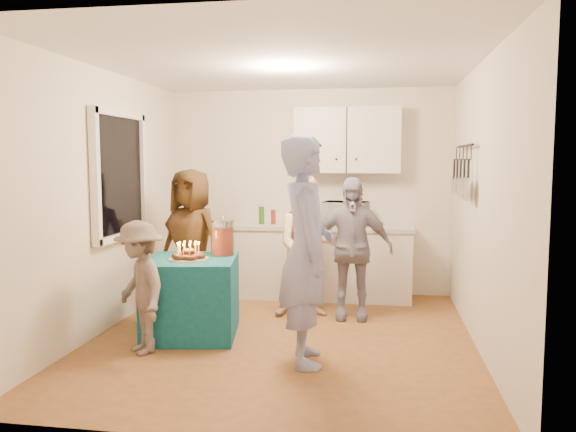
# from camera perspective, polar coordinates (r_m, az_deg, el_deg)

# --- Properties ---
(floor) EXTENTS (4.00, 4.00, 0.00)m
(floor) POSITION_cam_1_polar(r_m,az_deg,el_deg) (5.51, -0.59, -12.34)
(floor) COLOR brown
(floor) RESTS_ON ground
(ceiling) EXTENTS (4.00, 4.00, 0.00)m
(ceiling) POSITION_cam_1_polar(r_m,az_deg,el_deg) (5.32, -0.62, 15.36)
(ceiling) COLOR white
(ceiling) RESTS_ON floor
(back_wall) EXTENTS (3.60, 3.60, 0.00)m
(back_wall) POSITION_cam_1_polar(r_m,az_deg,el_deg) (7.23, 2.08, 2.46)
(back_wall) COLOR silver
(back_wall) RESTS_ON floor
(left_wall) EXTENTS (4.00, 4.00, 0.00)m
(left_wall) POSITION_cam_1_polar(r_m,az_deg,el_deg) (5.84, -18.30, 1.41)
(left_wall) COLOR silver
(left_wall) RESTS_ON floor
(right_wall) EXTENTS (4.00, 4.00, 0.00)m
(right_wall) POSITION_cam_1_polar(r_m,az_deg,el_deg) (5.26, 19.10, 0.94)
(right_wall) COLOR silver
(right_wall) RESTS_ON floor
(window_night) EXTENTS (0.04, 1.00, 1.20)m
(window_night) POSITION_cam_1_polar(r_m,az_deg,el_deg) (6.08, -16.82, 3.97)
(window_night) COLOR black
(window_night) RESTS_ON left_wall
(counter) EXTENTS (2.20, 0.58, 0.86)m
(counter) POSITION_cam_1_polar(r_m,az_deg,el_deg) (7.02, 3.38, -4.80)
(counter) COLOR white
(counter) RESTS_ON floor
(countertop) EXTENTS (2.24, 0.62, 0.05)m
(countertop) POSITION_cam_1_polar(r_m,az_deg,el_deg) (6.95, 3.40, -1.11)
(countertop) COLOR beige
(countertop) RESTS_ON counter
(upper_cabinet) EXTENTS (1.30, 0.30, 0.80)m
(upper_cabinet) POSITION_cam_1_polar(r_m,az_deg,el_deg) (7.03, 6.03, 7.64)
(upper_cabinet) COLOR white
(upper_cabinet) RESTS_ON back_wall
(pot_rack) EXTENTS (0.12, 1.00, 0.60)m
(pot_rack) POSITION_cam_1_polar(r_m,az_deg,el_deg) (5.93, 17.27, 4.40)
(pot_rack) COLOR black
(pot_rack) RESTS_ON right_wall
(microwave) EXTENTS (0.58, 0.45, 0.29)m
(microwave) POSITION_cam_1_polar(r_m,az_deg,el_deg) (6.91, 5.85, 0.25)
(microwave) COLOR white
(microwave) RESTS_ON countertop
(party_table) EXTENTS (0.98, 0.98, 0.76)m
(party_table) POSITION_cam_1_polar(r_m,az_deg,el_deg) (5.59, -9.77, -8.11)
(party_table) COLOR #0F5468
(party_table) RESTS_ON floor
(donut_cake) EXTENTS (0.38, 0.38, 0.18)m
(donut_cake) POSITION_cam_1_polar(r_m,az_deg,el_deg) (5.44, -10.07, -3.46)
(donut_cake) COLOR #381C0C
(donut_cake) RESTS_ON party_table
(punch_jar) EXTENTS (0.22, 0.22, 0.34)m
(punch_jar) POSITION_cam_1_polar(r_m,az_deg,el_deg) (5.63, -6.65, -2.27)
(punch_jar) COLOR red
(punch_jar) RESTS_ON party_table
(man_birthday) EXTENTS (0.60, 0.78, 1.91)m
(man_birthday) POSITION_cam_1_polar(r_m,az_deg,el_deg) (4.68, 1.88, -3.54)
(man_birthday) COLOR #919AD3
(man_birthday) RESTS_ON floor
(woman_back_left) EXTENTS (0.92, 0.75, 1.61)m
(woman_back_left) POSITION_cam_1_polar(r_m,az_deg,el_deg) (6.32, -9.79, -2.60)
(woman_back_left) COLOR brown
(woman_back_left) RESTS_ON floor
(woman_back_center) EXTENTS (0.85, 0.72, 1.53)m
(woman_back_center) POSITION_cam_1_polar(r_m,az_deg,el_deg) (6.12, 2.09, -3.16)
(woman_back_center) COLOR #F19E7D
(woman_back_center) RESTS_ON floor
(woman_back_right) EXTENTS (0.91, 0.41, 1.53)m
(woman_back_right) POSITION_cam_1_polar(r_m,az_deg,el_deg) (6.06, 6.39, -3.28)
(woman_back_right) COLOR #181038
(woman_back_right) RESTS_ON floor
(child_near_left) EXTENTS (0.84, 0.86, 1.18)m
(child_near_left) POSITION_cam_1_polar(r_m,az_deg,el_deg) (5.15, -14.83, -7.01)
(child_near_left) COLOR #5F504C
(child_near_left) RESTS_ON floor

